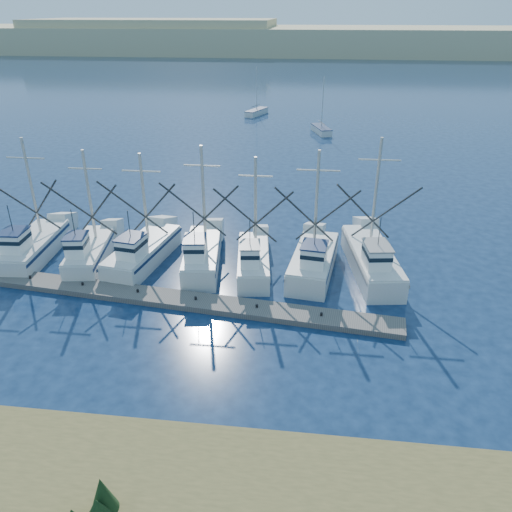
# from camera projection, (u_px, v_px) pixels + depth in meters

# --- Properties ---
(ground) EXTENTS (500.00, 500.00, 0.00)m
(ground) POSITION_uv_depth(u_px,v_px,m) (300.00, 382.00, 25.26)
(ground) COLOR #0C1C36
(ground) RESTS_ON ground
(floating_dock) EXTENTS (27.95, 5.05, 0.37)m
(floating_dock) POSITION_uv_depth(u_px,v_px,m) (181.00, 300.00, 32.02)
(floating_dock) COLOR #5E5954
(floating_dock) RESTS_ON ground
(dune_ridge) EXTENTS (360.00, 60.00, 10.00)m
(dune_ridge) POSITION_uv_depth(u_px,v_px,m) (321.00, 40.00, 209.70)
(dune_ridge) COLOR tan
(dune_ridge) RESTS_ON ground
(trawler_fleet) EXTENTS (28.64, 9.45, 9.28)m
(trawler_fleet) POSITION_uv_depth(u_px,v_px,m) (208.00, 256.00, 35.97)
(trawler_fleet) COLOR silver
(trawler_fleet) RESTS_ON ground
(sailboat_near) EXTENTS (3.26, 5.72, 8.10)m
(sailboat_near) POSITION_uv_depth(u_px,v_px,m) (321.00, 130.00, 75.41)
(sailboat_near) COLOR silver
(sailboat_near) RESTS_ON ground
(sailboat_far) EXTENTS (3.67, 6.07, 8.10)m
(sailboat_far) POSITION_uv_depth(u_px,v_px,m) (257.00, 112.00, 88.26)
(sailboat_far) COLOR silver
(sailboat_far) RESTS_ON ground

